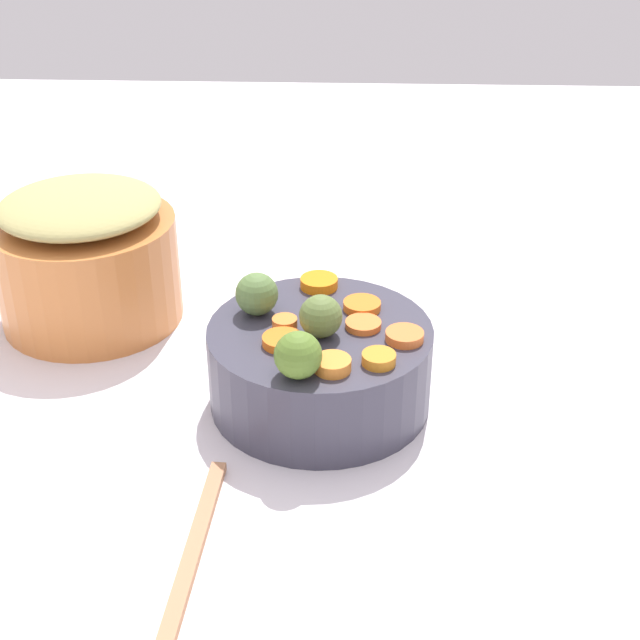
% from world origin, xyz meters
% --- Properties ---
extents(tabletop, '(2.40, 2.40, 0.02)m').
position_xyz_m(tabletop, '(0.00, 0.00, 0.01)').
color(tabletop, white).
rests_on(tabletop, ground).
extents(serving_bowl_carrots, '(0.22, 0.22, 0.09)m').
position_xyz_m(serving_bowl_carrots, '(0.02, 0.02, 0.06)').
color(serving_bowl_carrots, '#3A3948').
rests_on(serving_bowl_carrots, tabletop).
extents(metal_pot, '(0.21, 0.21, 0.12)m').
position_xyz_m(metal_pot, '(-0.26, 0.18, 0.08)').
color(metal_pot, '#CC763A').
rests_on(metal_pot, tabletop).
extents(stuffing_mound, '(0.18, 0.18, 0.04)m').
position_xyz_m(stuffing_mound, '(-0.26, 0.18, 0.16)').
color(stuffing_mound, tan).
rests_on(stuffing_mound, metal_pot).
extents(carrot_slice_0, '(0.04, 0.04, 0.01)m').
position_xyz_m(carrot_slice_0, '(0.06, 0.02, 0.11)').
color(carrot_slice_0, orange).
rests_on(carrot_slice_0, serving_bowl_carrots).
extents(carrot_slice_1, '(0.05, 0.05, 0.01)m').
position_xyz_m(carrot_slice_1, '(-0.02, -0.01, 0.11)').
color(carrot_slice_1, orange).
rests_on(carrot_slice_1, serving_bowl_carrots).
extents(carrot_slice_2, '(0.03, 0.03, 0.01)m').
position_xyz_m(carrot_slice_2, '(-0.02, 0.02, 0.11)').
color(carrot_slice_2, orange).
rests_on(carrot_slice_2, serving_bowl_carrots).
extents(carrot_slice_3, '(0.04, 0.04, 0.01)m').
position_xyz_m(carrot_slice_3, '(0.07, -0.04, 0.11)').
color(carrot_slice_3, orange).
rests_on(carrot_slice_3, serving_bowl_carrots).
extents(carrot_slice_4, '(0.04, 0.04, 0.01)m').
position_xyz_m(carrot_slice_4, '(0.10, 0.00, 0.11)').
color(carrot_slice_4, orange).
rests_on(carrot_slice_4, serving_bowl_carrots).
extents(carrot_slice_5, '(0.05, 0.05, 0.01)m').
position_xyz_m(carrot_slice_5, '(0.06, 0.06, 0.11)').
color(carrot_slice_5, orange).
rests_on(carrot_slice_5, serving_bowl_carrots).
extents(carrot_slice_6, '(0.05, 0.05, 0.01)m').
position_xyz_m(carrot_slice_6, '(0.03, -0.05, 0.11)').
color(carrot_slice_6, orange).
rests_on(carrot_slice_6, serving_bowl_carrots).
extents(carrot_slice_7, '(0.06, 0.06, 0.01)m').
position_xyz_m(carrot_slice_7, '(0.01, 0.10, 0.11)').
color(carrot_slice_7, orange).
rests_on(carrot_slice_7, serving_bowl_carrots).
extents(brussels_sprout_0, '(0.04, 0.04, 0.04)m').
position_xyz_m(brussels_sprout_0, '(-0.00, -0.07, 0.13)').
color(brussels_sprout_0, '#57782A').
rests_on(brussels_sprout_0, serving_bowl_carrots).
extents(brussels_sprout_1, '(0.04, 0.04, 0.04)m').
position_xyz_m(brussels_sprout_1, '(0.02, 0.01, 0.13)').
color(brussels_sprout_1, '#5B7137').
rests_on(brussels_sprout_1, serving_bowl_carrots).
extents(brussels_sprout_2, '(0.04, 0.04, 0.04)m').
position_xyz_m(brussels_sprout_2, '(-0.05, 0.05, 0.13)').
color(brussels_sprout_2, '#57763D').
rests_on(brussels_sprout_2, serving_bowl_carrots).
extents(wooden_spoon, '(0.06, 0.28, 0.01)m').
position_xyz_m(wooden_spoon, '(-0.08, -0.29, 0.03)').
color(wooden_spoon, '#B47A54').
rests_on(wooden_spoon, tabletop).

